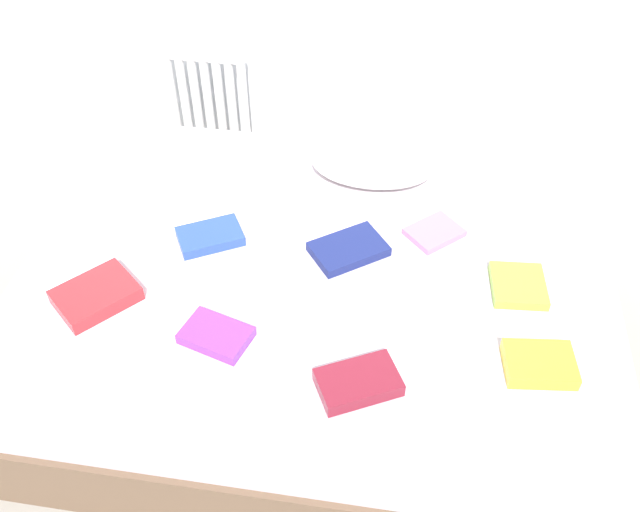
# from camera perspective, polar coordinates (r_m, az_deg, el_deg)

# --- Properties ---
(ground_plane) EXTENTS (8.00, 8.00, 0.00)m
(ground_plane) POSITION_cam_1_polar(r_m,az_deg,el_deg) (2.70, -0.17, -8.14)
(ground_plane) COLOR #9E998E
(bed) EXTENTS (2.00, 1.50, 0.50)m
(bed) POSITION_cam_1_polar(r_m,az_deg,el_deg) (2.51, -0.18, -4.64)
(bed) COLOR brown
(bed) RESTS_ON ground
(radiator) EXTENTS (0.40, 0.04, 0.50)m
(radiator) POSITION_cam_1_polar(r_m,az_deg,el_deg) (3.50, -9.24, 12.63)
(radiator) COLOR white
(radiator) RESTS_ON ground
(pillow) EXTENTS (0.48, 0.30, 0.12)m
(pillow) POSITION_cam_1_polar(r_m,az_deg,el_deg) (2.67, 4.38, 7.71)
(pillow) COLOR white
(pillow) RESTS_ON bed
(textbook_blue) EXTENTS (0.26, 0.23, 0.04)m
(textbook_blue) POSITION_cam_1_polar(r_m,az_deg,el_deg) (2.42, -9.08, 1.62)
(textbook_blue) COLOR #2847B7
(textbook_blue) RESTS_ON bed
(textbook_maroon) EXTENTS (0.27, 0.23, 0.05)m
(textbook_maroon) POSITION_cam_1_polar(r_m,az_deg,el_deg) (1.97, 3.17, -10.39)
(textbook_maroon) COLOR maroon
(textbook_maroon) RESTS_ON bed
(textbook_purple) EXTENTS (0.23, 0.19, 0.03)m
(textbook_purple) POSITION_cam_1_polar(r_m,az_deg,el_deg) (2.11, -8.58, -6.49)
(textbook_purple) COLOR purple
(textbook_purple) RESTS_ON bed
(textbook_navy) EXTENTS (0.29, 0.28, 0.03)m
(textbook_navy) POSITION_cam_1_polar(r_m,az_deg,el_deg) (2.35, 2.37, 0.58)
(textbook_navy) COLOR navy
(textbook_navy) RESTS_ON bed
(textbook_lime) EXTENTS (0.19, 0.20, 0.03)m
(textbook_lime) POSITION_cam_1_polar(r_m,az_deg,el_deg) (2.32, 16.07, -2.35)
(textbook_lime) COLOR #8CC638
(textbook_lime) RESTS_ON bed
(textbook_yellow) EXTENTS (0.22, 0.17, 0.04)m
(textbook_yellow) POSITION_cam_1_polar(r_m,az_deg,el_deg) (2.11, 17.68, -8.51)
(textbook_yellow) COLOR yellow
(textbook_yellow) RESTS_ON bed
(textbook_red) EXTENTS (0.30, 0.30, 0.05)m
(textbook_red) POSITION_cam_1_polar(r_m,az_deg,el_deg) (2.30, -18.03, -3.10)
(textbook_red) COLOR red
(textbook_red) RESTS_ON bed
(textbook_pink) EXTENTS (0.23, 0.22, 0.02)m
(textbook_pink) POSITION_cam_1_polar(r_m,az_deg,el_deg) (2.45, 9.43, 1.94)
(textbook_pink) COLOR pink
(textbook_pink) RESTS_ON bed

